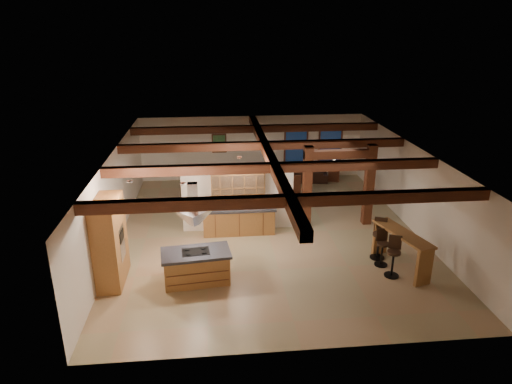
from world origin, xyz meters
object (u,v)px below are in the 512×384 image
Objects in this scene: sofa at (306,175)px; bar_counter at (402,244)px; kitchen_island at (196,266)px; dining_table at (271,199)px.

sofa is 0.85× the size of bar_counter.
kitchen_island reaches higher than dining_table.
sofa is 8.09m from bar_counter.
sofa is (4.74, 8.14, -0.19)m from kitchen_island.
dining_table is 0.74× the size of bar_counter.
kitchen_island is at bearing -130.82° from dining_table.
dining_table is (2.76, 5.38, -0.18)m from kitchen_island.
kitchen_island is 0.87× the size of bar_counter.
dining_table is 3.39m from sofa.
kitchen_island is at bearing -178.58° from bar_counter.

